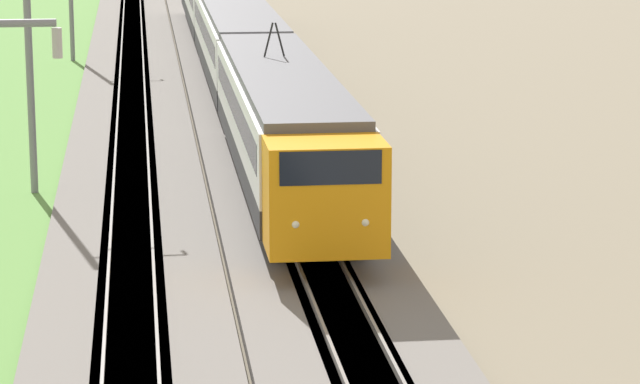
# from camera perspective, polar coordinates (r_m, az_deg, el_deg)

# --- Properties ---
(ballast_main) EXTENTS (240.00, 4.40, 0.30)m
(ballast_main) POSITION_cam_1_polar(r_m,az_deg,el_deg) (58.40, -7.09, 2.75)
(ballast_main) COLOR slate
(ballast_main) RESTS_ON ground
(ballast_adjacent) EXTENTS (240.00, 4.40, 0.30)m
(ballast_adjacent) POSITION_cam_1_polar(r_m,az_deg,el_deg) (58.55, -2.66, 2.86)
(ballast_adjacent) COLOR slate
(ballast_adjacent) RESTS_ON ground
(track_main) EXTENTS (240.00, 1.57, 0.45)m
(track_main) POSITION_cam_1_polar(r_m,az_deg,el_deg) (58.40, -7.09, 2.76)
(track_main) COLOR #4C4238
(track_main) RESTS_ON ground
(track_adjacent) EXTENTS (240.00, 1.57, 0.45)m
(track_adjacent) POSITION_cam_1_polar(r_m,az_deg,el_deg) (58.55, -2.66, 2.87)
(track_adjacent) COLOR #4C4238
(track_adjacent) RESTS_ON ground
(passenger_train) EXTENTS (62.24, 2.92, 4.93)m
(passenger_train) POSITION_cam_1_polar(r_m,az_deg,el_deg) (64.92, -3.13, 5.73)
(passenger_train) COLOR orange
(passenger_train) RESTS_ON ground
(catenary_mast_mid) EXTENTS (0.22, 2.56, 8.46)m
(catenary_mast_mid) POSITION_cam_1_polar(r_m,az_deg,el_deg) (45.51, -10.83, 5.22)
(catenary_mast_mid) COLOR slate
(catenary_mast_mid) RESTS_ON ground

